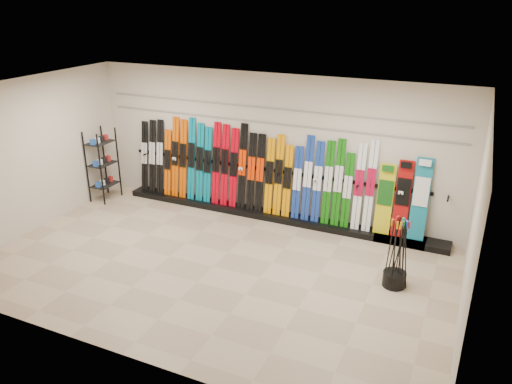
% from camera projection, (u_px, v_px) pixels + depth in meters
% --- Properties ---
extents(floor, '(8.00, 8.00, 0.00)m').
position_uv_depth(floor, '(213.00, 267.00, 8.71)').
color(floor, tan).
rests_on(floor, ground).
extents(back_wall, '(8.00, 0.00, 8.00)m').
position_uv_depth(back_wall, '(269.00, 146.00, 10.27)').
color(back_wall, beige).
rests_on(back_wall, floor).
extents(left_wall, '(0.00, 5.00, 5.00)m').
position_uv_depth(left_wall, '(30.00, 156.00, 9.67)').
color(left_wall, beige).
rests_on(left_wall, floor).
extents(right_wall, '(0.00, 5.00, 5.00)m').
position_uv_depth(right_wall, '(474.00, 231.00, 6.63)').
color(right_wall, beige).
rests_on(right_wall, floor).
extents(ceiling, '(8.00, 8.00, 0.00)m').
position_uv_depth(ceiling, '(207.00, 95.00, 7.59)').
color(ceiling, silver).
rests_on(ceiling, back_wall).
extents(ski_rack_base, '(8.00, 0.40, 0.12)m').
position_uv_depth(ski_rack_base, '(275.00, 216.00, 10.53)').
color(ski_rack_base, black).
rests_on(ski_rack_base, floor).
extents(skis, '(5.38, 0.27, 1.82)m').
position_uv_depth(skis, '(246.00, 170.00, 10.52)').
color(skis, black).
rests_on(skis, ski_rack_base).
extents(snowboards, '(0.95, 0.24, 1.56)m').
position_uv_depth(snowboards, '(403.00, 199.00, 9.33)').
color(snowboards, gold).
rests_on(snowboards, ski_rack_base).
extents(accessory_rack, '(0.40, 0.60, 1.64)m').
position_uv_depth(accessory_rack, '(103.00, 165.00, 11.27)').
color(accessory_rack, black).
rests_on(accessory_rack, floor).
extents(pole_bin, '(0.37, 0.37, 0.25)m').
position_uv_depth(pole_bin, '(394.00, 279.00, 8.10)').
color(pole_bin, black).
rests_on(pole_bin, floor).
extents(ski_poles, '(0.39, 0.32, 1.18)m').
position_uv_depth(ski_poles, '(398.00, 253.00, 7.90)').
color(ski_poles, black).
rests_on(ski_poles, pole_bin).
extents(slatwall_rail_0, '(7.60, 0.02, 0.03)m').
position_uv_depth(slatwall_rail_0, '(269.00, 123.00, 10.06)').
color(slatwall_rail_0, gray).
rests_on(slatwall_rail_0, back_wall).
extents(slatwall_rail_1, '(7.60, 0.02, 0.03)m').
position_uv_depth(slatwall_rail_1, '(269.00, 108.00, 9.95)').
color(slatwall_rail_1, gray).
rests_on(slatwall_rail_1, back_wall).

